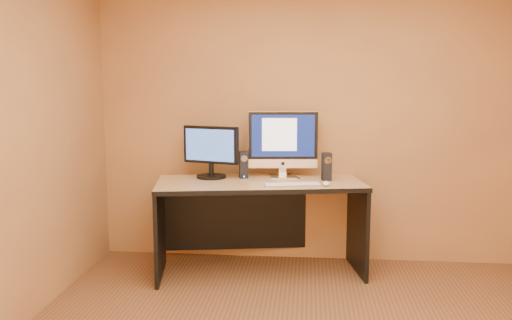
{
  "coord_description": "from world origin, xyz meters",
  "views": [
    {
      "loc": [
        -0.02,
        -3.08,
        1.71
      ],
      "look_at": [
        -0.46,
        1.46,
        1.03
      ],
      "focal_mm": 38.0,
      "sensor_mm": 36.0,
      "label": 1
    }
  ],
  "objects": [
    {
      "name": "second_monitor",
      "position": [
        -0.89,
        1.69,
        1.06
      ],
      "size": [
        0.59,
        0.41,
        0.47
      ],
      "primitive_type": null,
      "rotation": [
        0.0,
        0.0,
        -0.28
      ],
      "color": "black",
      "rests_on": "desk"
    },
    {
      "name": "cable_a",
      "position": [
        -0.14,
        1.82,
        0.83
      ],
      "size": [
        0.1,
        0.23,
        0.01
      ],
      "primitive_type": "cylinder",
      "rotation": [
        1.57,
        0.0,
        0.38
      ],
      "color": "black",
      "rests_on": "desk"
    },
    {
      "name": "keyboard",
      "position": [
        -0.15,
        1.39,
        0.84
      ],
      "size": [
        0.5,
        0.23,
        0.02
      ],
      "primitive_type": "cube",
      "rotation": [
        0.0,
        0.0,
        0.21
      ],
      "color": "silver",
      "rests_on": "desk"
    },
    {
      "name": "walls",
      "position": [
        0.0,
        0.0,
        1.3
      ],
      "size": [
        4.0,
        4.0,
        2.6
      ],
      "primitive_type": null,
      "color": "#AB7B45",
      "rests_on": "ground"
    },
    {
      "name": "cable_b",
      "position": [
        -0.23,
        1.86,
        0.83
      ],
      "size": [
        0.07,
        0.19,
        0.01
      ],
      "primitive_type": "cylinder",
      "rotation": [
        1.57,
        0.0,
        -0.33
      ],
      "color": "black",
      "rests_on": "desk"
    },
    {
      "name": "speaker_right",
      "position": [
        0.14,
        1.66,
        0.95
      ],
      "size": [
        0.09,
        0.1,
        0.25
      ],
      "primitive_type": null,
      "rotation": [
        0.0,
        0.0,
        0.25
      ],
      "color": "black",
      "rests_on": "desk"
    },
    {
      "name": "mouse",
      "position": [
        0.13,
        1.42,
        0.85
      ],
      "size": [
        0.07,
        0.12,
        0.04
      ],
      "primitive_type": "ellipsoid",
      "rotation": [
        0.0,
        0.0,
        -0.03
      ],
      "color": "white",
      "rests_on": "desk"
    },
    {
      "name": "imac",
      "position": [
        -0.25,
        1.77,
        1.13
      ],
      "size": [
        0.66,
        0.3,
        0.61
      ],
      "primitive_type": null,
      "rotation": [
        0.0,
        0.0,
        0.1
      ],
      "color": "silver",
      "rests_on": "desk"
    },
    {
      "name": "desk",
      "position": [
        -0.44,
        1.56,
        0.41
      ],
      "size": [
        1.9,
        1.08,
        0.83
      ],
      "primitive_type": null,
      "rotation": [
        0.0,
        0.0,
        0.17
      ],
      "color": "tan",
      "rests_on": "ground"
    },
    {
      "name": "speaker_left",
      "position": [
        -0.6,
        1.71,
        0.95
      ],
      "size": [
        0.09,
        0.1,
        0.25
      ],
      "primitive_type": null,
      "rotation": [
        0.0,
        0.0,
        0.22
      ],
      "color": "black",
      "rests_on": "desk"
    }
  ]
}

